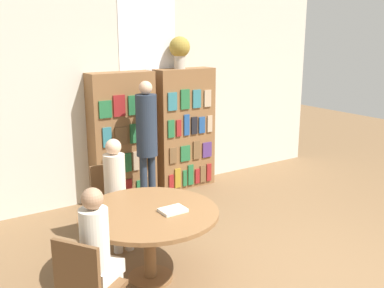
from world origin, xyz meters
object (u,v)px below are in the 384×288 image
at_px(bookshelf_left, 123,138).
at_px(seated_reader_left, 117,188).
at_px(chair_left_side, 111,199).
at_px(librarian_standing, 147,133).
at_px(chair_near_camera, 86,285).
at_px(bookshelf_right, 185,129).
at_px(seated_reader_right, 99,252).
at_px(flower_vase, 180,49).
at_px(reading_table, 149,221).

height_order(bookshelf_left, seated_reader_left, bookshelf_left).
bearing_deg(chair_left_side, librarian_standing, -139.69).
distance_m(bookshelf_left, chair_near_camera, 3.12).
bearing_deg(librarian_standing, bookshelf_left, 103.34).
bearing_deg(bookshelf_right, seated_reader_right, -133.60).
height_order(flower_vase, librarian_standing, flower_vase).
height_order(flower_vase, reading_table, flower_vase).
bearing_deg(flower_vase, reading_table, -128.39).
bearing_deg(flower_vase, bookshelf_left, -179.72).
relative_size(seated_reader_right, librarian_standing, 0.71).
height_order(reading_table, chair_near_camera, chair_near_camera).
height_order(flower_vase, seated_reader_left, flower_vase).
height_order(chair_near_camera, chair_left_side, same).
bearing_deg(librarian_standing, chair_near_camera, -127.79).
xyz_separation_m(chair_near_camera, seated_reader_right, (0.16, 0.10, 0.18)).
bearing_deg(reading_table, seated_reader_right, -146.67).
bearing_deg(bookshelf_left, flower_vase, 0.28).
bearing_deg(bookshelf_left, chair_near_camera, -120.34).
bearing_deg(chair_left_side, seated_reader_right, 66.02).
bearing_deg(bookshelf_right, seated_reader_left, -142.96).
height_order(reading_table, librarian_standing, librarian_standing).
relative_size(flower_vase, seated_reader_right, 0.38).
bearing_deg(reading_table, flower_vase, 51.61).
height_order(bookshelf_left, seated_reader_right, bookshelf_left).
bearing_deg(chair_left_side, seated_reader_left, 90.00).
xyz_separation_m(bookshelf_left, flower_vase, (0.96, 0.00, 1.19)).
xyz_separation_m(bookshelf_left, librarian_standing, (0.12, -0.50, 0.15)).
height_order(bookshelf_right, chair_near_camera, bookshelf_right).
distance_m(flower_vase, seated_reader_right, 3.77).
bearing_deg(reading_table, bookshelf_left, 71.13).
bearing_deg(bookshelf_left, librarian_standing, -76.66).
relative_size(chair_left_side, librarian_standing, 0.51).
relative_size(reading_table, seated_reader_left, 1.08).
bearing_deg(seated_reader_right, librarian_standing, 110.23).
bearing_deg(bookshelf_right, chair_near_camera, -134.25).
relative_size(reading_table, seated_reader_right, 1.08).
relative_size(bookshelf_left, librarian_standing, 1.05).
relative_size(seated_reader_left, seated_reader_right, 1.00).
relative_size(bookshelf_left, seated_reader_right, 1.48).
bearing_deg(chair_near_camera, librarian_standing, 108.87).
xyz_separation_m(flower_vase, reading_table, (-1.68, -2.12, -1.49)).
bearing_deg(seated_reader_left, seated_reader_right, 63.05).
bearing_deg(seated_reader_left, flower_vase, -138.87).
bearing_deg(chair_left_side, bookshelf_left, -118.60).
relative_size(bookshelf_left, chair_near_camera, 2.05).
relative_size(flower_vase, chair_near_camera, 0.52).
distance_m(flower_vase, reading_table, 3.09).
xyz_separation_m(bookshelf_right, chair_near_camera, (-2.60, -2.67, -0.41)).
xyz_separation_m(reading_table, chair_left_side, (0.05, 1.00, -0.12)).
relative_size(bookshelf_left, seated_reader_left, 1.48).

